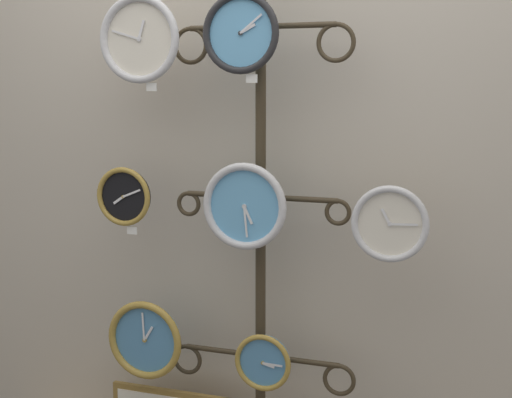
{
  "coord_description": "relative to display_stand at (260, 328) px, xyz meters",
  "views": [
    {
      "loc": [
        0.81,
        -1.96,
        1.55
      ],
      "look_at": [
        0.0,
        0.36,
        1.17
      ],
      "focal_mm": 50.0,
      "sensor_mm": 36.0,
      "label": 1
    }
  ],
  "objects": [
    {
      "name": "clock_top_center",
      "position": [
        -0.04,
        -0.09,
        1.05
      ],
      "size": [
        0.27,
        0.04,
        0.27
      ],
      "color": "#60A8DB"
    },
    {
      "name": "price_tag_upper",
      "position": [
        -0.38,
        -0.09,
        0.87
      ],
      "size": [
        0.04,
        0.0,
        0.03
      ],
      "color": "white"
    },
    {
      "name": "price_tag_mid",
      "position": [
        -0.0,
        -0.09,
        0.9
      ],
      "size": [
        0.04,
        0.0,
        0.03
      ],
      "color": "white"
    },
    {
      "name": "clock_middle_center",
      "position": [
        -0.03,
        -0.09,
        0.46
      ],
      "size": [
        0.31,
        0.04,
        0.31
      ],
      "color": "#60A8DB"
    },
    {
      "name": "clock_bottom_left",
      "position": [
        -0.42,
        -0.1,
        -0.06
      ],
      "size": [
        0.3,
        0.04,
        0.3
      ],
      "color": "#4C84B2"
    },
    {
      "name": "clock_middle_right",
      "position": [
        0.48,
        -0.11,
        0.44
      ],
      "size": [
        0.25,
        0.04,
        0.25
      ],
      "color": "silver"
    },
    {
      "name": "shop_wall",
      "position": [
        0.0,
        0.16,
        0.72
      ],
      "size": [
        4.4,
        0.04,
        2.8
      ],
      "color": "#BCB2A3",
      "rests_on": "ground_plane"
    },
    {
      "name": "display_stand",
      "position": [
        0.0,
        0.0,
        0.0
      ],
      "size": [
        0.71,
        0.41,
        2.06
      ],
      "color": "#382D1E",
      "rests_on": "ground_plane"
    },
    {
      "name": "clock_middle_left",
      "position": [
        -0.5,
        -0.08,
        0.47
      ],
      "size": [
        0.22,
        0.04,
        0.22
      ],
      "color": "black"
    },
    {
      "name": "clock_bottom_center",
      "position": [
        0.04,
        -0.1,
        -0.09
      ],
      "size": [
        0.21,
        0.04,
        0.21
      ],
      "color": "#4C84B2"
    },
    {
      "name": "clock_top_left",
      "position": [
        -0.42,
        -0.09,
        1.04
      ],
      "size": [
        0.31,
        0.04,
        0.31
      ],
      "color": "silver"
    },
    {
      "name": "price_tag_lower",
      "position": [
        -0.47,
        -0.08,
        0.35
      ],
      "size": [
        0.04,
        0.0,
        0.03
      ],
      "color": "white"
    }
  ]
}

